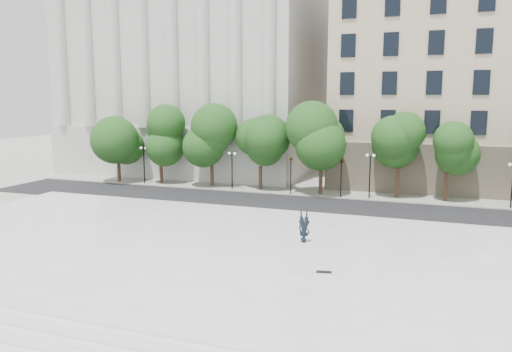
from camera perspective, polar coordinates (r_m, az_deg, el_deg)
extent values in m
plane|color=#B8B6AE|center=(28.18, -7.41, -10.56)|extent=(160.00, 160.00, 0.00)
cube|color=white|center=(30.66, -4.85, -8.44)|extent=(44.00, 22.00, 0.45)
cube|color=black|center=(44.35, 3.20, -3.23)|extent=(60.00, 8.00, 0.02)
cube|color=#9E9C92|center=(50.01, 5.15, -1.79)|extent=(60.00, 4.00, 0.12)
cube|color=silver|center=(69.14, -5.50, 11.54)|extent=(30.00, 26.00, 25.00)
cube|color=#BCAC8F|center=(63.09, 27.08, 9.04)|extent=(36.00, 26.00, 21.00)
cylinder|color=black|center=(48.25, 4.00, -0.14)|extent=(0.10, 0.10, 3.50)
imported|color=black|center=(47.97, 4.02, 2.30)|extent=(0.51, 1.61, 0.64)
cylinder|color=black|center=(47.20, 9.69, -0.45)|extent=(0.10, 0.10, 3.50)
imported|color=black|center=(46.90, 9.76, 2.12)|extent=(1.05, 1.93, 0.77)
imported|color=black|center=(31.44, 5.51, -7.06)|extent=(0.89, 2.05, 0.54)
cube|color=black|center=(26.40, 7.76, -10.81)|extent=(0.81, 0.36, 0.08)
cube|color=white|center=(21.50, -18.21, -16.95)|extent=(44.00, 1.00, 0.30)
cube|color=white|center=(20.85, -19.96, -18.14)|extent=(44.00, 1.00, 0.15)
cube|color=red|center=(20.85, -20.11, -17.91)|extent=(0.09, 0.09, 0.01)
cylinder|color=#382619|center=(57.44, -15.39, 0.72)|extent=(0.36, 0.36, 2.90)
sphere|color=#124115|center=(57.02, -15.55, 4.64)|extent=(4.36, 4.36, 4.36)
cylinder|color=#382619|center=(55.57, -10.78, 0.61)|extent=(0.36, 0.36, 2.87)
sphere|color=#124115|center=(55.14, -10.90, 4.61)|extent=(4.44, 4.44, 4.44)
cylinder|color=#382619|center=(52.80, -5.06, 0.41)|extent=(0.36, 0.36, 3.07)
sphere|color=#124115|center=(52.34, -5.12, 4.93)|extent=(4.21, 4.21, 4.21)
cylinder|color=#382619|center=(50.73, 0.51, -0.24)|extent=(0.36, 0.36, 2.50)
sphere|color=#124115|center=(50.29, 0.52, 3.58)|extent=(4.08, 4.08, 4.08)
cylinder|color=#382619|center=(48.47, 7.40, -0.44)|extent=(0.36, 0.36, 3.02)
sphere|color=#124115|center=(47.98, 7.50, 4.40)|extent=(4.34, 4.34, 4.34)
cylinder|color=#382619|center=(48.42, 15.83, -0.84)|extent=(0.36, 0.36, 2.81)
sphere|color=#124115|center=(47.94, 16.03, 3.65)|extent=(3.85, 3.85, 3.85)
cylinder|color=#382619|center=(48.20, 20.88, -1.26)|extent=(0.36, 0.36, 2.61)
sphere|color=#124115|center=(47.74, 21.11, 2.92)|extent=(3.66, 3.66, 3.66)
cylinder|color=black|center=(55.22, -12.67, 1.02)|extent=(0.12, 0.12, 3.88)
cube|color=black|center=(54.99, -12.74, 3.03)|extent=(0.60, 0.06, 0.06)
sphere|color=white|center=(55.14, -13.00, 3.14)|extent=(0.28, 0.28, 0.28)
sphere|color=white|center=(54.82, -12.47, 3.12)|extent=(0.28, 0.28, 0.28)
cylinder|color=black|center=(50.53, -2.75, 0.40)|extent=(0.12, 0.12, 3.68)
cube|color=black|center=(50.29, -2.77, 2.47)|extent=(0.60, 0.06, 0.06)
sphere|color=white|center=(50.39, -3.08, 2.60)|extent=(0.28, 0.28, 0.28)
sphere|color=white|center=(50.17, -2.45, 2.57)|extent=(0.28, 0.28, 0.28)
cylinder|color=black|center=(47.08, 12.86, -0.25)|extent=(0.12, 0.12, 4.02)
cube|color=black|center=(46.81, 12.95, 2.18)|extent=(0.60, 0.06, 0.06)
sphere|color=white|center=(46.83, 12.59, 2.32)|extent=(0.28, 0.28, 0.28)
sphere|color=white|center=(46.77, 13.32, 2.29)|extent=(0.28, 0.28, 0.28)
cylinder|color=black|center=(47.25, 27.22, -1.19)|extent=(0.12, 0.12, 3.70)
sphere|color=white|center=(46.94, 27.03, 1.17)|extent=(0.28, 0.28, 0.28)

